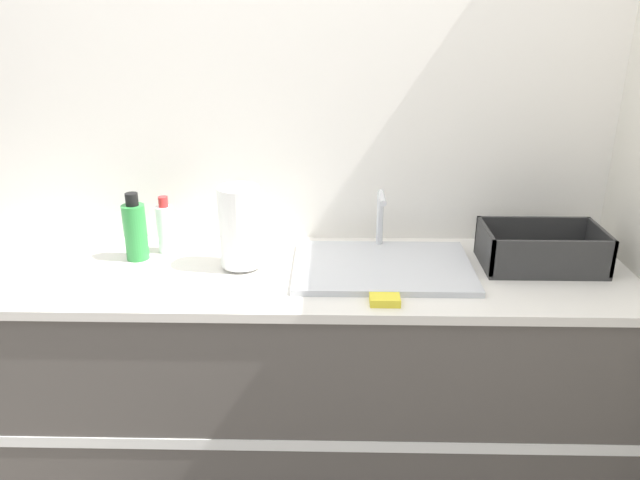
% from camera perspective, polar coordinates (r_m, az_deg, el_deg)
% --- Properties ---
extents(wall_back, '(4.74, 0.06, 2.60)m').
position_cam_1_polar(wall_back, '(2.28, -3.34, 9.58)').
color(wall_back, silver).
rests_on(wall_back, ground_plane).
extents(counter_cabinet, '(2.36, 0.62, 0.92)m').
position_cam_1_polar(counter_cabinet, '(2.31, -3.52, -13.15)').
color(counter_cabinet, '#514C47').
rests_on(counter_cabinet, ground_plane).
extents(sink, '(0.59, 0.41, 0.22)m').
position_cam_1_polar(sink, '(2.09, 5.74, -2.28)').
color(sink, silver).
rests_on(sink, counter_cabinet).
extents(paper_towel_roll, '(0.14, 0.14, 0.28)m').
position_cam_1_polar(paper_towel_roll, '(2.06, -7.34, 1.16)').
color(paper_towel_roll, '#4C4C51').
rests_on(paper_towel_roll, counter_cabinet).
extents(dish_rack, '(0.39, 0.24, 0.14)m').
position_cam_1_polar(dish_rack, '(2.22, 19.54, -1.09)').
color(dish_rack, '#2D2D2D').
rests_on(dish_rack, counter_cabinet).
extents(bottle_green, '(0.08, 0.08, 0.24)m').
position_cam_1_polar(bottle_green, '(2.22, -16.54, 0.86)').
color(bottle_green, '#2D8C3D').
rests_on(bottle_green, counter_cabinet).
extents(bottle_white_spray, '(0.06, 0.06, 0.20)m').
position_cam_1_polar(bottle_white_spray, '(2.26, -13.93, 1.11)').
color(bottle_white_spray, white).
rests_on(bottle_white_spray, counter_cabinet).
extents(sponge, '(0.09, 0.06, 0.02)m').
position_cam_1_polar(sponge, '(1.86, 5.95, -5.48)').
color(sponge, yellow).
rests_on(sponge, counter_cabinet).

